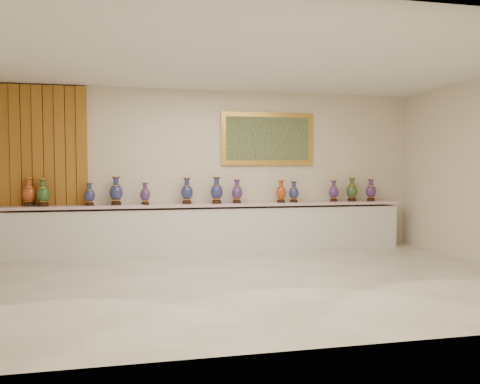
# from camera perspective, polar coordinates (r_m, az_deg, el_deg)

# --- Properties ---
(ground) EXTENTS (8.00, 8.00, 0.00)m
(ground) POSITION_cam_1_polar(r_m,az_deg,el_deg) (6.54, -0.28, -10.79)
(ground) COLOR beige
(ground) RESTS_ON ground
(room) EXTENTS (8.00, 8.00, 8.00)m
(room) POSITION_cam_1_polar(r_m,az_deg,el_deg) (8.74, -19.08, 3.09)
(room) COLOR beige
(room) RESTS_ON ground
(counter) EXTENTS (7.28, 0.48, 0.90)m
(counter) POSITION_cam_1_polar(r_m,az_deg,el_deg) (8.66, -3.29, -4.45)
(counter) COLOR white
(counter) RESTS_ON ground
(vase_0) EXTENTS (0.25, 0.25, 0.49)m
(vase_0) POSITION_cam_1_polar(r_m,az_deg,el_deg) (8.73, -24.30, -0.15)
(vase_0) COLOR black
(vase_0) RESTS_ON counter
(vase_1) EXTENTS (0.26, 0.26, 0.47)m
(vase_1) POSITION_cam_1_polar(r_m,az_deg,el_deg) (8.61, -22.87, -0.21)
(vase_1) COLOR black
(vase_1) RESTS_ON counter
(vase_2) EXTENTS (0.23, 0.23, 0.40)m
(vase_2) POSITION_cam_1_polar(r_m,az_deg,el_deg) (8.50, -17.88, -0.38)
(vase_2) COLOR black
(vase_2) RESTS_ON counter
(vase_3) EXTENTS (0.29, 0.29, 0.50)m
(vase_3) POSITION_cam_1_polar(r_m,az_deg,el_deg) (8.52, -14.87, -0.01)
(vase_3) COLOR black
(vase_3) RESTS_ON counter
(vase_4) EXTENTS (0.19, 0.19, 0.40)m
(vase_4) POSITION_cam_1_polar(r_m,az_deg,el_deg) (8.45, -11.50, -0.32)
(vase_4) COLOR black
(vase_4) RESTS_ON counter
(vase_5) EXTENTS (0.28, 0.28, 0.48)m
(vase_5) POSITION_cam_1_polar(r_m,az_deg,el_deg) (8.54, -6.50, -0.00)
(vase_5) COLOR black
(vase_5) RESTS_ON counter
(vase_6) EXTENTS (0.27, 0.27, 0.49)m
(vase_6) POSITION_cam_1_polar(r_m,az_deg,el_deg) (8.57, -2.87, 0.07)
(vase_6) COLOR black
(vase_6) RESTS_ON counter
(vase_7) EXTENTS (0.23, 0.23, 0.44)m
(vase_7) POSITION_cam_1_polar(r_m,az_deg,el_deg) (8.68, -0.37, -0.04)
(vase_7) COLOR black
(vase_7) RESTS_ON counter
(vase_8) EXTENTS (0.26, 0.26, 0.43)m
(vase_8) POSITION_cam_1_polar(r_m,az_deg,el_deg) (8.83, 5.01, -0.05)
(vase_8) COLOR black
(vase_8) RESTS_ON counter
(vase_9) EXTENTS (0.20, 0.20, 0.41)m
(vase_9) POSITION_cam_1_polar(r_m,az_deg,el_deg) (8.91, 6.58, -0.09)
(vase_9) COLOR black
(vase_9) RESTS_ON counter
(vase_10) EXTENTS (0.24, 0.24, 0.42)m
(vase_10) POSITION_cam_1_polar(r_m,az_deg,el_deg) (9.26, 11.34, 0.01)
(vase_10) COLOR black
(vase_10) RESTS_ON counter
(vase_11) EXTENTS (0.24, 0.24, 0.47)m
(vase_11) POSITION_cam_1_polar(r_m,az_deg,el_deg) (9.43, 13.48, 0.18)
(vase_11) COLOR black
(vase_11) RESTS_ON counter
(vase_12) EXTENTS (0.21, 0.21, 0.44)m
(vase_12) POSITION_cam_1_polar(r_m,az_deg,el_deg) (9.57, 15.67, 0.12)
(vase_12) COLOR black
(vase_12) RESTS_ON counter
(label_card) EXTENTS (0.10, 0.06, 0.00)m
(label_card) POSITION_cam_1_polar(r_m,az_deg,el_deg) (8.38, -11.99, -1.56)
(label_card) COLOR white
(label_card) RESTS_ON counter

